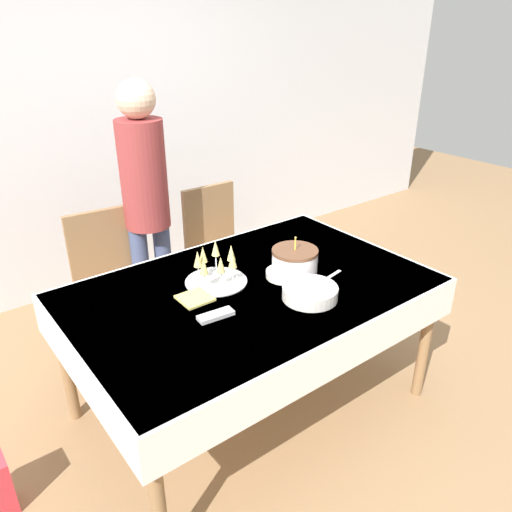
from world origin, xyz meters
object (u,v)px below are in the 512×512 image
(dining_chair_far_right, at_px, (218,249))
(champagne_tray, at_px, (215,267))
(person_standing, at_px, (145,194))
(birthday_cake, at_px, (295,261))
(plate_stack_dessert, at_px, (284,274))
(plate_stack_main, at_px, (310,293))
(dining_chair_far_left, at_px, (111,282))

(dining_chair_far_right, bearing_deg, champagne_tray, -123.89)
(person_standing, bearing_deg, birthday_cake, -68.33)
(champagne_tray, xyz_separation_m, person_standing, (0.02, 0.79, 0.17))
(champagne_tray, relative_size, plate_stack_dessert, 1.64)
(champagne_tray, bearing_deg, dining_chair_far_right, 56.11)
(champagne_tray, height_order, plate_stack_main, champagne_tray)
(plate_stack_main, xyz_separation_m, plate_stack_dessert, (0.04, 0.24, -0.01))
(birthday_cake, xyz_separation_m, plate_stack_dessert, (-0.08, -0.01, -0.05))
(dining_chair_far_left, relative_size, plate_stack_dessert, 4.96)
(plate_stack_main, bearing_deg, birthday_cake, 63.58)
(dining_chair_far_right, height_order, person_standing, person_standing)
(dining_chair_far_left, bearing_deg, dining_chair_far_right, 0.03)
(plate_stack_dessert, bearing_deg, dining_chair_far_left, 122.45)
(dining_chair_far_left, distance_m, plate_stack_dessert, 1.14)
(person_standing, bearing_deg, plate_stack_main, -78.29)
(plate_stack_dessert, distance_m, person_standing, 1.04)
(dining_chair_far_left, distance_m, champagne_tray, 0.88)
(dining_chair_far_left, relative_size, champagne_tray, 3.02)
(dining_chair_far_left, bearing_deg, person_standing, 5.54)
(dining_chair_far_left, distance_m, dining_chair_far_right, 0.80)
(plate_stack_main, bearing_deg, dining_chair_far_right, 78.35)
(plate_stack_dessert, bearing_deg, dining_chair_far_right, 78.05)
(dining_chair_far_left, bearing_deg, plate_stack_dessert, -57.55)
(champagne_tray, height_order, plate_stack_dessert, champagne_tray)
(champagne_tray, bearing_deg, person_standing, 88.71)
(dining_chair_far_left, height_order, dining_chair_far_right, same)
(person_standing, bearing_deg, champagne_tray, -91.29)
(dining_chair_far_left, bearing_deg, champagne_tray, -69.62)
(plate_stack_dessert, bearing_deg, birthday_cake, 10.07)
(champagne_tray, relative_size, plate_stack_main, 1.19)
(dining_chair_far_right, distance_m, plate_stack_dessert, 0.99)
(dining_chair_far_right, bearing_deg, person_standing, 176.66)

